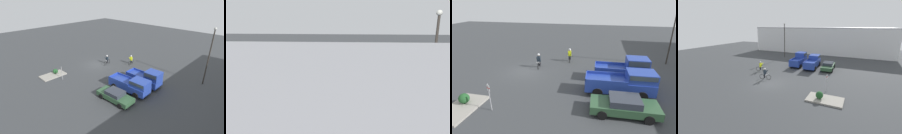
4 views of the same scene
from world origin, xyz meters
TOP-DOWN VIEW (x-y plane):
  - ground_plane at (0.00, 0.00)m, footprint 80.00×80.00m
  - warehouse_building at (0.00, 28.01)m, footprint 36.11×12.01m
  - pickup_truck_0 at (0.14, 10.39)m, footprint 2.22×4.88m
  - pickup_truck_1 at (2.93, 10.03)m, footprint 2.29×5.54m
  - sedan_0 at (5.75, 9.74)m, footprint 2.11×4.63m
  - cyclist_0 at (-1.42, 1.02)m, footprint 1.76×0.52m
  - cyclist_1 at (-4.35, 4.08)m, footprint 1.70×0.52m
  - fire_lane_sign at (7.34, 0.62)m, footprint 0.15×0.28m
  - lamppost at (-5.80, 15.82)m, footprint 0.36×0.36m
  - curb_island at (7.68, -1.62)m, footprint 3.66×2.14m
  - shrub at (7.13, -1.77)m, footprint 0.77×0.77m

SIDE VIEW (x-z plane):
  - ground_plane at x=0.00m, z-range 0.00..0.00m
  - curb_island at x=7.68m, z-range 0.00..0.15m
  - shrub at x=7.13m, z-range 0.15..0.92m
  - sedan_0 at x=5.75m, z-range 0.01..1.31m
  - cyclist_0 at x=-1.42m, z-range 0.00..1.70m
  - cyclist_1 at x=-4.35m, z-range 0.02..1.72m
  - pickup_truck_1 at x=2.93m, z-range 0.04..2.14m
  - pickup_truck_0 at x=0.14m, z-range 0.01..2.36m
  - fire_lane_sign at x=7.34m, z-range 0.23..2.34m
  - warehouse_building at x=0.00m, z-range 0.00..6.85m
  - lamppost at x=-5.80m, z-range 0.61..8.53m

